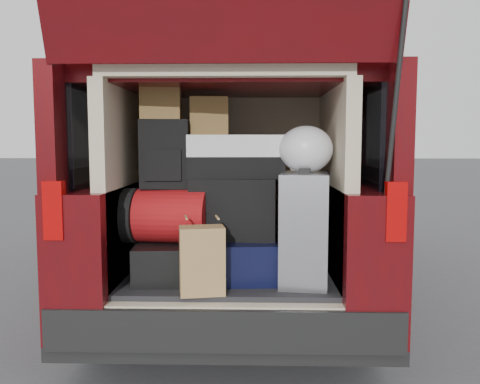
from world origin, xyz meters
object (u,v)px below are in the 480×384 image
Objects in this scene: black_hardshell at (170,259)px; red_duffel at (167,216)px; silver_roller at (304,228)px; navy_hardshell at (237,257)px; kraft_bag at (202,260)px; twotone_duffel at (236,156)px; backpack at (165,154)px; black_soft_case at (234,208)px.

red_duffel is at bearing -123.98° from black_hardshell.
navy_hardshell is at bearing 170.07° from silver_roller.
twotone_duffel is (0.17, 0.41, 0.55)m from kraft_bag.
backpack reaches higher than silver_roller.
black_hardshell is 0.64m from backpack.
backpack reaches higher than navy_hardshell.
kraft_bag is 0.71m from backpack.
backpack is (-0.41, -0.02, 0.32)m from black_soft_case.
backpack is at bearing 140.98° from black_hardshell.
navy_hardshell is 1.10× the size of red_duffel.
silver_roller is 1.30× the size of red_duffel.
kraft_bag is at bearing -108.70° from black_soft_case.
silver_roller reaches higher than black_soft_case.
twotone_duffel is (0.39, 0.06, 0.62)m from black_hardshell.
kraft_bag is 0.70m from twotone_duffel.
red_duffel is at bearing -178.29° from navy_hardshell.
kraft_bag is 0.47m from black_soft_case.
black_soft_case is 0.31m from twotone_duffel.
navy_hardshell is 0.46m from silver_roller.
red_duffel is at bearing -178.18° from silver_roller.
kraft_bag is (-0.57, -0.24, -0.14)m from silver_roller.
silver_roller is at bearing -14.11° from black_soft_case.
navy_hardshell is at bearing -1.51° from black_hardshell.
black_soft_case is (0.16, 0.38, 0.24)m from kraft_bag.
kraft_bag is at bearing -149.78° from silver_roller.
navy_hardshell is at bearing -78.50° from twotone_duffel.
black_soft_case is at bearing 0.76° from black_hardshell.
black_soft_case is 0.89× the size of twotone_duffel.
black_hardshell is 1.11× the size of red_duffel.
silver_roller reaches higher than kraft_bag.
black_hardshell is at bearing -170.78° from black_soft_case.
backpack is at bearing 114.60° from kraft_bag.
black_soft_case is at bearing 14.81° from red_duffel.
silver_roller reaches higher than black_hardshell.
twotone_duffel is at bearing 5.02° from black_hardshell.
black_soft_case is at bearing 0.53° from backpack.
backpack reaches higher than kraft_bag.
red_duffel is (-0.24, 0.32, 0.20)m from kraft_bag.
black_hardshell is 1.08× the size of black_soft_case.
black_hardshell is at bearing 66.91° from red_duffel.
silver_roller is 0.81m from red_duffel.
silver_roller is 1.12× the size of twotone_duffel.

